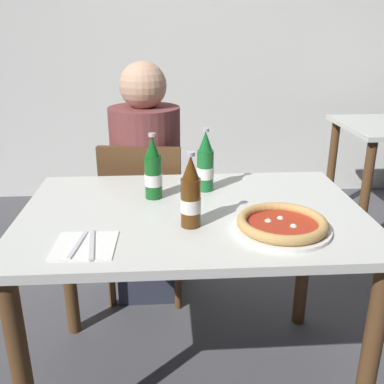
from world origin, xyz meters
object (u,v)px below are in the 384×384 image
(beer_bottle_center, at_px, (153,171))
(napkin_with_cutlery, at_px, (85,245))
(pizza_margherita_near, at_px, (282,224))
(beer_bottle_left, at_px, (191,196))
(dining_table_main, at_px, (193,239))
(beer_bottle_right, at_px, (205,165))
(chair_behind_table, at_px, (145,213))
(diner_seated, at_px, (147,190))

(beer_bottle_center, bearing_deg, napkin_with_cutlery, -117.29)
(beer_bottle_center, bearing_deg, pizza_margherita_near, -37.55)
(pizza_margherita_near, height_order, napkin_with_cutlery, pizza_margherita_near)
(pizza_margherita_near, bearing_deg, beer_bottle_left, 169.16)
(dining_table_main, relative_size, beer_bottle_right, 4.86)
(dining_table_main, xyz_separation_m, beer_bottle_left, (-0.02, -0.12, 0.22))
(dining_table_main, relative_size, chair_behind_table, 1.41)
(chair_behind_table, relative_size, napkin_with_cutlery, 4.47)
(dining_table_main, xyz_separation_m, beer_bottle_right, (0.06, 0.20, 0.22))
(beer_bottle_right, distance_m, napkin_with_cutlery, 0.61)
(beer_bottle_left, bearing_deg, chair_behind_table, 103.88)
(napkin_with_cutlery, bearing_deg, diner_seated, 80.78)
(beer_bottle_center, height_order, napkin_with_cutlery, beer_bottle_center)
(dining_table_main, bearing_deg, beer_bottle_right, 73.05)
(diner_seated, distance_m, beer_bottle_center, 0.59)
(pizza_margherita_near, bearing_deg, napkin_with_cutlery, -173.66)
(napkin_with_cutlery, bearing_deg, chair_behind_table, 80.88)
(dining_table_main, xyz_separation_m, diner_seated, (-0.19, 0.66, -0.05))
(chair_behind_table, height_order, napkin_with_cutlery, chair_behind_table)
(chair_behind_table, bearing_deg, beer_bottle_left, 111.67)
(chair_behind_table, bearing_deg, beer_bottle_right, 130.25)
(dining_table_main, distance_m, beer_bottle_left, 0.25)
(chair_behind_table, distance_m, beer_bottle_left, 0.84)
(dining_table_main, relative_size, pizza_margherita_near, 3.88)
(beer_bottle_center, relative_size, napkin_with_cutlery, 1.30)
(diner_seated, bearing_deg, dining_table_main, -74.14)
(diner_seated, height_order, beer_bottle_center, diner_seated)
(dining_table_main, bearing_deg, chair_behind_table, 107.90)
(dining_table_main, relative_size, beer_bottle_left, 4.86)
(beer_bottle_left, bearing_deg, dining_table_main, 82.90)
(beer_bottle_left, bearing_deg, pizza_margherita_near, -10.84)
(beer_bottle_center, relative_size, beer_bottle_right, 1.00)
(diner_seated, bearing_deg, beer_bottle_left, -77.64)
(chair_behind_table, distance_m, diner_seated, 0.11)
(beer_bottle_right, xyz_separation_m, napkin_with_cutlery, (-0.40, -0.45, -0.10))
(beer_bottle_right, bearing_deg, diner_seated, 118.63)
(dining_table_main, xyz_separation_m, napkin_with_cutlery, (-0.33, -0.25, 0.12))
(beer_bottle_left, distance_m, beer_bottle_center, 0.29)
(diner_seated, height_order, beer_bottle_left, diner_seated)
(dining_table_main, height_order, chair_behind_table, chair_behind_table)
(chair_behind_table, distance_m, beer_bottle_center, 0.61)
(chair_behind_table, xyz_separation_m, napkin_with_cutlery, (-0.14, -0.86, 0.27))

